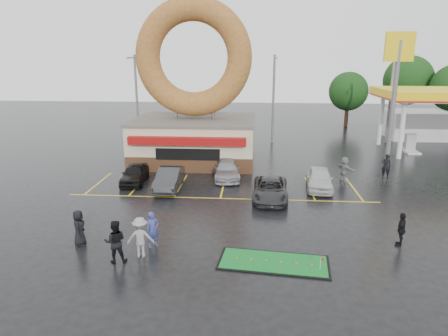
# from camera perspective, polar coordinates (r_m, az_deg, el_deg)

# --- Properties ---
(ground) EXTENTS (120.00, 120.00, 0.00)m
(ground) POSITION_cam_1_polar(r_m,az_deg,el_deg) (22.45, -1.25, -7.30)
(ground) COLOR black
(ground) RESTS_ON ground
(donut_shop) EXTENTS (10.20, 8.70, 13.50)m
(donut_shop) POSITION_cam_1_polar(r_m,az_deg,el_deg) (34.20, -4.25, 8.35)
(donut_shop) COLOR #472B19
(donut_shop) RESTS_ON ground
(gas_station) EXTENTS (12.30, 13.65, 5.90)m
(gas_station) POSITION_cam_1_polar(r_m,az_deg,el_deg) (45.53, 27.75, 7.44)
(gas_station) COLOR silver
(gas_station) RESTS_ON ground
(shell_sign) EXTENTS (2.20, 0.36, 10.60)m
(shell_sign) POSITION_cam_1_polar(r_m,az_deg,el_deg) (34.42, 23.41, 12.07)
(shell_sign) COLOR slate
(shell_sign) RESTS_ON ground
(streetlight_left) EXTENTS (0.40, 2.21, 9.00)m
(streetlight_left) POSITION_cam_1_polar(r_m,az_deg,el_deg) (42.44, -12.39, 9.85)
(streetlight_left) COLOR slate
(streetlight_left) RESTS_ON ground
(streetlight_mid) EXTENTS (0.40, 2.21, 9.00)m
(streetlight_mid) POSITION_cam_1_polar(r_m,az_deg,el_deg) (41.74, 7.07, 10.00)
(streetlight_mid) COLOR slate
(streetlight_mid) RESTS_ON ground
(streetlight_right) EXTENTS (0.40, 2.21, 9.00)m
(streetlight_right) POSITION_cam_1_polar(r_m,az_deg,el_deg) (44.92, 22.70, 9.32)
(streetlight_right) COLOR slate
(streetlight_right) RESTS_ON ground
(tree_far_c) EXTENTS (6.30, 6.30, 9.00)m
(tree_far_c) POSITION_cam_1_polar(r_m,az_deg,el_deg) (58.20, 24.85, 11.29)
(tree_far_c) COLOR #332114
(tree_far_c) RESTS_ON ground
(tree_far_d) EXTENTS (4.90, 4.90, 7.00)m
(tree_far_d) POSITION_cam_1_polar(r_m,az_deg,el_deg) (54.10, 17.34, 10.40)
(tree_far_d) COLOR #332114
(tree_far_d) RESTS_ON ground
(car_black) EXTENTS (1.89, 4.09, 1.36)m
(car_black) POSITION_cam_1_polar(r_m,az_deg,el_deg) (29.27, -12.65, -0.79)
(car_black) COLOR black
(car_black) RESTS_ON ground
(car_dgrey) EXTENTS (1.56, 4.33, 1.42)m
(car_dgrey) POSITION_cam_1_polar(r_m,az_deg,el_deg) (27.48, -7.85, -1.55)
(car_dgrey) COLOR #2D2E30
(car_dgrey) RESTS_ON ground
(car_silver) EXTENTS (2.26, 4.65, 1.30)m
(car_silver) POSITION_cam_1_polar(r_m,az_deg,el_deg) (29.71, 0.41, -0.21)
(car_silver) COLOR #99999D
(car_silver) RESTS_ON ground
(car_grey) EXTENTS (2.33, 4.73, 1.29)m
(car_grey) POSITION_cam_1_polar(r_m,az_deg,el_deg) (25.43, 6.63, -3.07)
(car_grey) COLOR #2C2C2E
(car_grey) RESTS_ON ground
(car_white) EXTENTS (2.12, 4.38, 1.44)m
(car_white) POSITION_cam_1_polar(r_m,az_deg,el_deg) (28.01, 13.48, -1.49)
(car_white) COLOR silver
(car_white) RESTS_ON ground
(person_blue) EXTENTS (0.75, 0.71, 1.73)m
(person_blue) POSITION_cam_1_polar(r_m,az_deg,el_deg) (19.34, -10.15, -8.65)
(person_blue) COLOR navy
(person_blue) RESTS_ON ground
(person_blackjkt) EXTENTS (1.09, 0.93, 1.94)m
(person_blackjkt) POSITION_cam_1_polar(r_m,az_deg,el_deg) (18.28, -15.28, -10.10)
(person_blackjkt) COLOR black
(person_blackjkt) RESTS_ON ground
(person_hoodie) EXTENTS (1.30, 0.86, 1.88)m
(person_hoodie) POSITION_cam_1_polar(r_m,az_deg,el_deg) (18.49, -11.85, -9.67)
(person_hoodie) COLOR gray
(person_hoodie) RESTS_ON ground
(person_bystander) EXTENTS (0.72, 0.96, 1.77)m
(person_bystander) POSITION_cam_1_polar(r_m,az_deg,el_deg) (20.38, -20.00, -8.04)
(person_bystander) COLOR black
(person_bystander) RESTS_ON ground
(person_cameraman) EXTENTS (0.78, 1.05, 1.66)m
(person_cameraman) POSITION_cam_1_polar(r_m,az_deg,el_deg) (20.93, 24.01, -8.00)
(person_cameraman) COLOR black
(person_cameraman) RESTS_ON ground
(person_walker_near) EXTENTS (1.32, 1.76, 1.84)m
(person_walker_near) POSITION_cam_1_polar(r_m,az_deg,el_deg) (30.06, 16.83, -0.17)
(person_walker_near) COLOR gray
(person_walker_near) RESTS_ON ground
(person_walker_far) EXTENTS (0.75, 0.58, 1.83)m
(person_walker_far) POSITION_cam_1_polar(r_m,az_deg,el_deg) (32.03, 22.15, 0.27)
(person_walker_far) COLOR black
(person_walker_far) RESTS_ON ground
(dumpster) EXTENTS (2.00, 1.53, 1.30)m
(dumpster) POSITION_cam_1_polar(r_m,az_deg,el_deg) (35.40, -11.46, 2.05)
(dumpster) COLOR #1A4520
(dumpster) RESTS_ON ground
(putting_green) EXTENTS (4.99, 2.58, 0.60)m
(putting_green) POSITION_cam_1_polar(r_m,az_deg,el_deg) (18.09, 7.10, -13.23)
(putting_green) COLOR black
(putting_green) RESTS_ON ground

